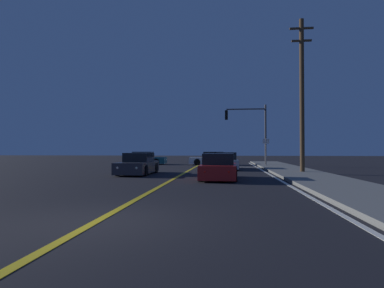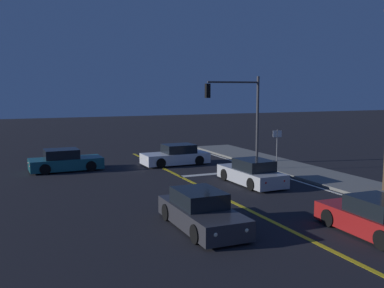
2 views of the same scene
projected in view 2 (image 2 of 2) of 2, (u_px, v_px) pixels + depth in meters
The scene contains 9 objects.
lane_line_center at pixel (288, 229), 15.73m from camera, with size 0.20×40.48×0.01m, color gold.
stop_bar at pixel (225, 173), 26.34m from camera, with size 5.67×0.50×0.01m, color silver.
car_distant_tail_silver at pixel (252, 173), 23.21m from camera, with size 1.94×4.43×1.34m.
car_parked_curb_red at pixel (374, 218), 15.08m from camera, with size 1.95×4.21×1.34m.
car_mid_block_teal at pixel (65, 161), 27.08m from camera, with size 4.40×2.07×1.34m.
car_far_approaching_charcoal at pixel (201, 212), 15.87m from camera, with size 1.87×4.53×1.34m.
car_lead_oncoming_white at pixel (176, 156), 29.29m from camera, with size 4.42×2.03×1.34m.
traffic_signal_near_right at pixel (239, 106), 28.83m from camera, with size 3.93×0.28×5.83m.
street_sign_corner at pixel (277, 143), 26.97m from camera, with size 0.55×0.14×2.53m.
Camera 2 is at (-9.15, -0.76, 4.96)m, focal length 41.27 mm.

